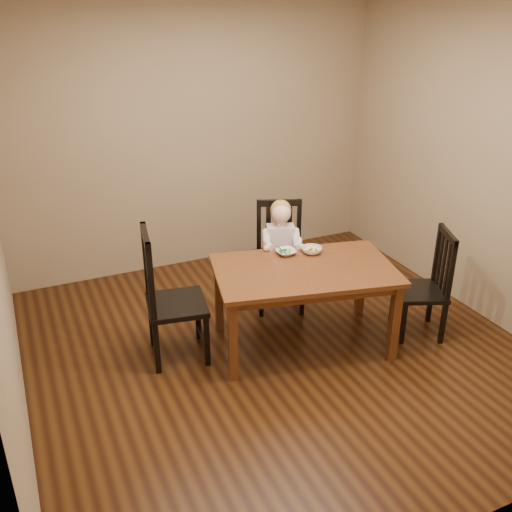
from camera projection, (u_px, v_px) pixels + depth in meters
name	position (u px, v px, depth m)	size (l,w,h in m)	color
room	(281.00, 199.00, 4.26)	(4.01, 4.01, 2.71)	#44250E
dining_table	(304.00, 277.00, 4.65)	(1.61, 1.17, 0.73)	#522813
chair_child	(280.00, 258.00, 5.36)	(0.56, 0.55, 1.02)	black
chair_left	(169.00, 298.00, 4.54)	(0.53, 0.55, 1.12)	black
chair_right	(426.00, 286.00, 4.90)	(0.53, 0.54, 0.97)	black
toddler	(281.00, 245.00, 5.25)	(0.33, 0.42, 0.57)	white
bowl_peas	(286.00, 252.00, 4.84)	(0.17, 0.17, 0.04)	white
bowl_veg	(312.00, 250.00, 4.86)	(0.17, 0.17, 0.05)	white
fork	(282.00, 251.00, 4.81)	(0.05, 0.11, 0.05)	silver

